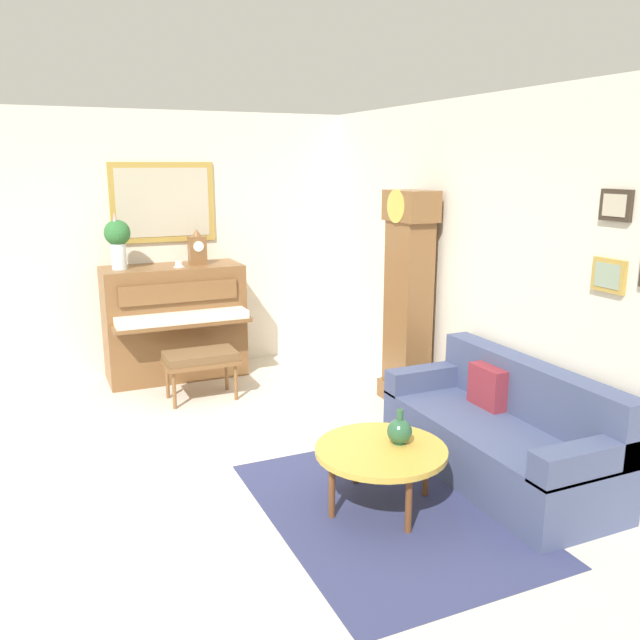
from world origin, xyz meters
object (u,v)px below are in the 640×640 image
Objects in this scene: couch at (502,435)px; piano_bench at (200,359)px; piano at (175,321)px; grandfather_clock at (408,304)px; flower_vase at (117,238)px; mantel_clock at (197,248)px; teacup at (179,265)px; coffee_table at (381,452)px; green_jug at (400,431)px.

piano_bench is at bearing -146.77° from couch.
grandfather_clock is (1.67, 1.86, 0.35)m from piano.
flower_vase is at bearing -145.94° from couch.
flower_vase is at bearing -124.91° from grandfather_clock.
piano is at bearing -90.47° from mantel_clock.
flower_vase is (0.00, -0.53, 0.91)m from piano.
piano_bench is 1.09m from teacup.
piano_bench is 2.60m from coffee_table.
grandfather_clock is 2.34m from mantel_clock.
teacup is (0.10, 0.05, 0.62)m from piano.
grandfather_clock is at bearing 48.10° from piano.
grandfather_clock is at bearing 48.96° from teacup.
teacup is at bearing -152.82° from couch.
coffee_table is 7.59× the size of teacup.
mantel_clock reaches higher than coffee_table.
coffee_table is 3.41m from teacup.
piano is 2.53m from grandfather_clock.
teacup reaches higher than green_jug.
teacup is (0.10, 0.58, -0.29)m from flower_vase.
flower_vase is (-3.29, -2.23, 1.21)m from couch.
flower_vase is (-0.81, -0.60, 1.12)m from piano_bench.
piano_bench is at bearing 1.06° from teacup.
piano_bench is 2.07m from grandfather_clock.
coffee_table is 3.72m from flower_vase.
teacup is at bearing 80.68° from flower_vase.
flower_vase is at bearing -160.50° from coffee_table.
coffee_table is at bearing -35.79° from grandfather_clock.
grandfather_clock is (0.86, 1.79, 0.56)m from piano_bench.
piano is at bearing -150.68° from teacup.
flower_vase is at bearing -143.48° from piano_bench.
couch is at bearing 27.18° from teacup.
mantel_clock is 3.48m from green_jug.
coffee_table is at bearing 6.46° from mantel_clock.
piano_bench is 1.21× the size of flower_vase.
green_jug is (-0.01, 0.15, 0.12)m from coffee_table.
mantel_clock is (-0.81, 0.21, 0.97)m from piano_bench.
green_jug is at bearing 21.79° from flower_vase.
teacup is (-3.20, -1.64, 0.92)m from couch.
piano_bench is 6.03× the size of teacup.
grandfather_clock reaches higher than flower_vase.
teacup reaches higher than piano_bench.
grandfather_clock is at bearing 64.34° from piano_bench.
teacup is (-1.57, -1.81, 0.27)m from grandfather_clock.
piano reaches higher than green_jug.
green_jug is at bearing -32.57° from grandfather_clock.
couch is 2.16× the size of coffee_table.
coffee_table is 3.50m from mantel_clock.
coffee_table is (3.34, 0.65, -0.22)m from piano.
green_jug reaches higher than piano_bench.
couch is at bearing 34.06° from flower_vase.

